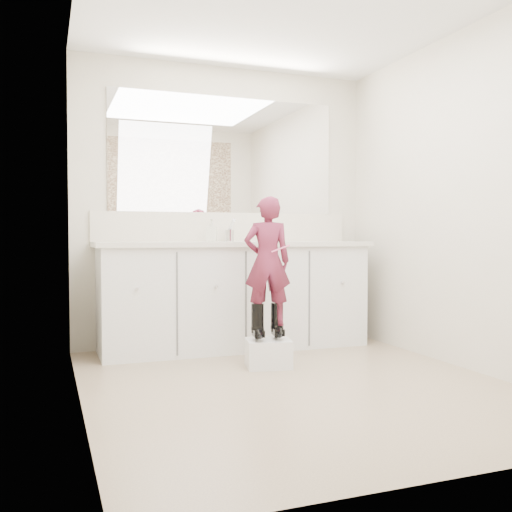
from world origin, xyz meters
name	(u,v)px	position (x,y,z in m)	size (l,w,h in m)	color
floor	(296,384)	(0.00, 0.00, 0.00)	(3.00, 3.00, 0.00)	#816754
wall_back	(225,206)	(0.00, 1.50, 1.20)	(2.60, 2.60, 0.00)	beige
wall_front	(460,166)	(0.00, -1.50, 1.20)	(2.60, 2.60, 0.00)	beige
wall_left	(79,188)	(-1.30, 0.00, 1.20)	(3.00, 3.00, 0.00)	beige
wall_right	(464,199)	(1.30, 0.00, 1.20)	(3.00, 3.00, 0.00)	beige
vanity_cabinet	(235,298)	(0.00, 1.23, 0.42)	(2.20, 0.55, 0.85)	silver
countertop	(236,244)	(0.00, 1.21, 0.87)	(2.28, 0.58, 0.04)	beige
backsplash	(226,227)	(0.00, 1.49, 1.02)	(2.28, 0.03, 0.25)	beige
mirror	(225,155)	(0.00, 1.49, 1.64)	(2.00, 0.02, 1.00)	white
dot_panel	(459,47)	(0.00, -1.49, 1.65)	(2.00, 0.01, 1.20)	#472819
faucet	(229,236)	(0.00, 1.38, 0.94)	(0.08, 0.08, 0.10)	silver
cup	(266,236)	(0.28, 1.25, 0.94)	(0.10, 0.10, 0.09)	beige
soap_bottle	(212,230)	(-0.19, 1.25, 0.98)	(0.08, 0.09, 0.19)	beige
step_stool	(268,353)	(0.01, 0.49, 0.10)	(0.31, 0.26, 0.20)	silver
boot_left	(257,322)	(-0.07, 0.51, 0.33)	(0.09, 0.17, 0.26)	black
boot_right	(277,321)	(0.08, 0.51, 0.33)	(0.09, 0.17, 0.26)	black
toddler	(267,261)	(0.01, 0.51, 0.76)	(0.33, 0.22, 0.92)	#9D3052
toothbrush	(281,249)	(0.08, 0.43, 0.85)	(0.01, 0.01, 0.14)	#E95A8B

